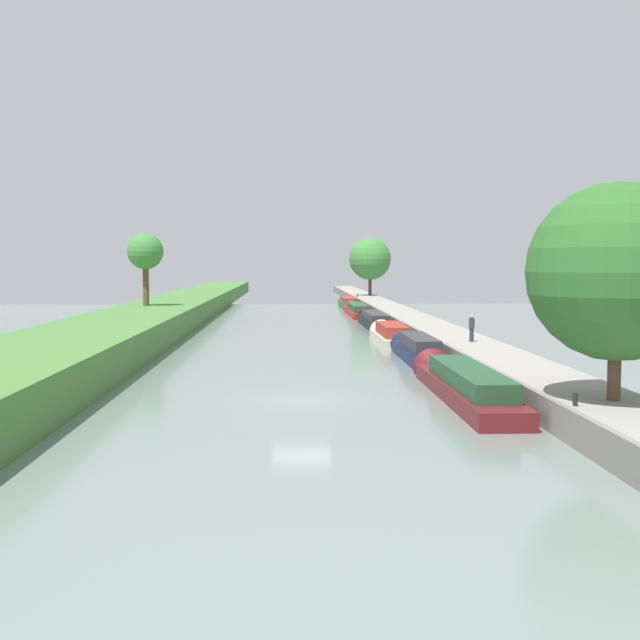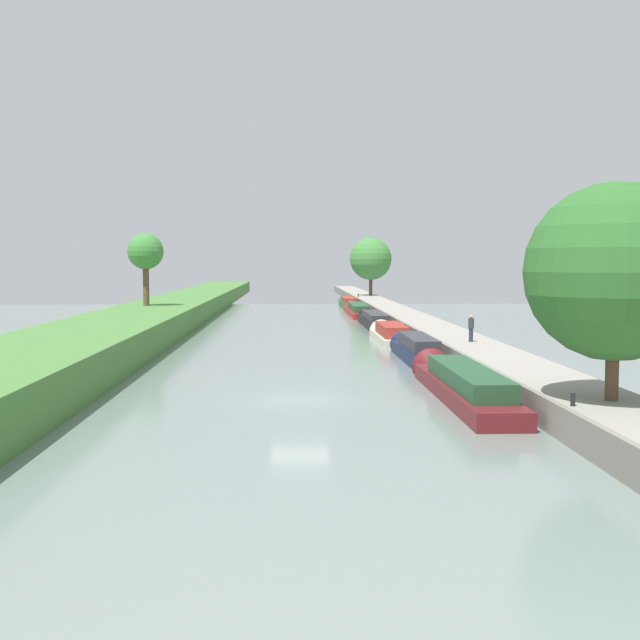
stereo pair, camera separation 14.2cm
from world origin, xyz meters
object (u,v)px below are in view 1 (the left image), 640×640
(narrowboat_cream, at_px, (389,334))
(narrowboat_green, at_px, (348,303))
(person_walking, at_px, (472,328))
(mooring_bollard_near, at_px, (575,399))
(narrowboat_maroon, at_px, (462,383))
(narrowboat_red, at_px, (357,310))
(narrowboat_black, at_px, (373,320))
(narrowboat_navy, at_px, (416,349))
(mooring_bollard_far, at_px, (358,295))

(narrowboat_cream, xyz_separation_m, narrowboat_green, (0.15, 45.78, 0.03))
(person_walking, height_order, mooring_bollard_near, person_walking)
(narrowboat_maroon, xyz_separation_m, narrowboat_red, (0.03, 55.80, -0.07))
(narrowboat_cream, distance_m, narrowboat_green, 45.78)
(narrowboat_black, bearing_deg, narrowboat_maroon, -90.33)
(narrowboat_navy, distance_m, mooring_bollard_near, 22.45)
(narrowboat_maroon, height_order, person_walking, person_walking)
(narrowboat_maroon, distance_m, narrowboat_cream, 25.51)
(narrowboat_navy, relative_size, mooring_bollard_far, 24.67)
(narrowboat_navy, bearing_deg, narrowboat_maroon, -90.69)
(narrowboat_maroon, relative_size, narrowboat_black, 1.04)
(mooring_bollard_near, relative_size, mooring_bollard_far, 1.00)
(narrowboat_navy, relative_size, narrowboat_green, 0.84)
(narrowboat_green, bearing_deg, narrowboat_navy, -89.97)
(person_walking, bearing_deg, narrowboat_green, 93.31)
(narrowboat_green, bearing_deg, narrowboat_red, -90.38)
(narrowboat_maroon, relative_size, mooring_bollard_near, 33.53)
(narrowboat_maroon, xyz_separation_m, narrowboat_black, (0.23, 39.35, -0.04))
(narrowboat_navy, relative_size, narrowboat_red, 0.68)
(mooring_bollard_near, bearing_deg, mooring_bollard_far, 90.00)
(mooring_bollard_near, bearing_deg, narrowboat_maroon, 103.19)
(person_walking, bearing_deg, narrowboat_red, 94.66)
(narrowboat_red, xyz_separation_m, person_walking, (3.46, -42.46, 1.45))
(narrowboat_cream, distance_m, mooring_bollard_near, 34.11)
(narrowboat_green, xyz_separation_m, mooring_bollard_near, (1.86, -79.83, 0.78))
(narrowboat_red, xyz_separation_m, narrowboat_green, (0.10, 15.49, 0.02))
(narrowboat_cream, xyz_separation_m, mooring_bollard_far, (2.01, 51.83, 0.81))
(narrowboat_green, relative_size, mooring_bollard_near, 29.24)
(narrowboat_maroon, distance_m, person_walking, 13.87)
(person_walking, relative_size, mooring_bollard_far, 3.69)
(narrowboat_red, distance_m, mooring_bollard_far, 21.65)
(narrowboat_green, bearing_deg, person_walking, -86.69)
(narrowboat_maroon, relative_size, narrowboat_navy, 1.36)
(narrowboat_navy, bearing_deg, narrowboat_cream, 90.89)
(narrowboat_maroon, height_order, narrowboat_red, narrowboat_maroon)
(narrowboat_black, distance_m, narrowboat_red, 16.45)
(narrowboat_maroon, height_order, mooring_bollard_near, mooring_bollard_near)
(narrowboat_maroon, relative_size, person_walking, 9.09)
(narrowboat_green, height_order, mooring_bollard_near, mooring_bollard_near)
(narrowboat_green, height_order, person_walking, person_walking)
(narrowboat_black, height_order, narrowboat_green, narrowboat_black)
(narrowboat_maroon, height_order, narrowboat_black, narrowboat_maroon)
(narrowboat_green, distance_m, mooring_bollard_far, 6.38)
(mooring_bollard_far, bearing_deg, mooring_bollard_near, -90.00)
(narrowboat_navy, height_order, mooring_bollard_far, mooring_bollard_far)
(person_walking, xyz_separation_m, mooring_bollard_near, (-1.49, -21.88, -0.65))
(narrowboat_black, height_order, narrowboat_red, narrowboat_black)
(narrowboat_cream, height_order, narrowboat_black, narrowboat_cream)
(narrowboat_cream, bearing_deg, narrowboat_red, 89.91)
(narrowboat_green, xyz_separation_m, mooring_bollard_far, (1.86, 6.05, 0.78))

